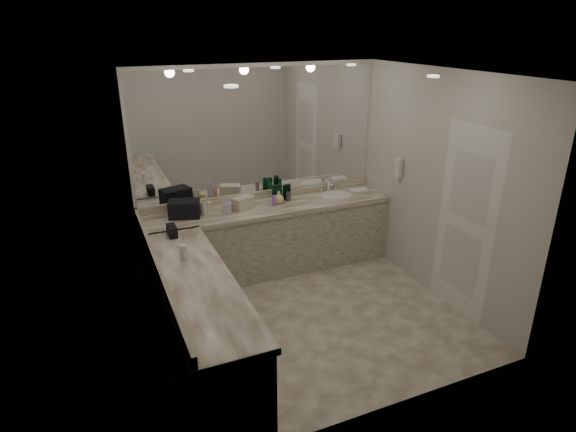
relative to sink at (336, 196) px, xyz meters
name	(u,v)px	position (x,y,z in m)	size (l,w,h in m)	color
floor	(310,315)	(-0.95, -1.20, -0.90)	(3.20, 3.20, 0.00)	beige
ceiling	(314,74)	(-0.95, -1.20, 1.71)	(3.20, 3.20, 0.00)	white
wall_back	(260,169)	(-0.95, 0.30, 0.41)	(3.20, 0.02, 2.60)	beige
wall_left	(151,232)	(-2.55, -1.20, 0.41)	(0.02, 3.00, 2.60)	beige
wall_right	(438,187)	(0.65, -1.20, 0.41)	(0.02, 3.00, 2.60)	beige
vanity_back_base	(270,240)	(-0.95, 0.00, -0.48)	(3.20, 0.60, 0.84)	beige
vanity_back_top	(270,208)	(-0.95, -0.01, -0.03)	(3.20, 0.64, 0.06)	beige
vanity_left_base	(199,325)	(-2.25, -1.50, -0.48)	(0.60, 2.40, 0.84)	beige
vanity_left_top	(196,282)	(-2.24, -1.50, -0.03)	(0.64, 2.42, 0.06)	beige
backsplash_back	(261,195)	(-0.95, 0.28, 0.05)	(3.20, 0.04, 0.10)	beige
backsplash_left	(157,266)	(-2.53, -1.20, 0.05)	(0.04, 3.00, 0.10)	beige
mirror_back	(260,132)	(-0.95, 0.29, 0.88)	(3.12, 0.01, 1.55)	white
mirror_left	(146,181)	(-2.54, -1.20, 0.88)	(0.01, 2.92, 1.55)	white
sink	(336,196)	(0.00, 0.00, 0.00)	(0.44, 0.44, 0.03)	white
faucet	(328,186)	(0.00, 0.21, 0.07)	(0.24, 0.16, 0.14)	silver
wall_phone	(398,167)	(0.61, -0.50, 0.46)	(0.06, 0.10, 0.24)	white
door	(465,223)	(0.64, -1.70, 0.16)	(0.02, 0.82, 2.10)	white
black_toiletry_bag	(184,209)	(-2.01, 0.04, 0.11)	(0.36, 0.22, 0.20)	black
black_bag_spill	(172,231)	(-2.25, -0.46, 0.06)	(0.09, 0.20, 0.11)	black
cream_cosmetic_case	(243,203)	(-1.29, 0.03, 0.08)	(0.26, 0.16, 0.15)	beige
hand_towel	(359,191)	(0.36, -0.01, 0.02)	(0.23, 0.16, 0.04)	white
lotion_left	(184,252)	(-2.25, -1.05, 0.08)	(0.06, 0.06, 0.15)	white
soap_bottle_a	(204,207)	(-1.78, 0.01, 0.10)	(0.08, 0.08, 0.20)	beige
soap_bottle_b	(228,206)	(-1.51, -0.07, 0.11)	(0.09, 0.10, 0.21)	silver
soap_bottle_c	(279,197)	(-0.81, 0.03, 0.09)	(0.13, 0.13, 0.16)	#FFDD9A
green_bottle_0	(287,192)	(-0.64, 0.16, 0.10)	(0.07, 0.07, 0.19)	#094F27
green_bottle_1	(288,192)	(-0.65, 0.09, 0.11)	(0.06, 0.06, 0.22)	#094F27
green_bottle_2	(285,192)	(-0.67, 0.13, 0.10)	(0.07, 0.07, 0.19)	#094F27
green_bottle_3	(274,193)	(-0.83, 0.12, 0.11)	(0.06, 0.06, 0.22)	#094F27
green_bottle_4	(279,193)	(-0.76, 0.12, 0.11)	(0.06, 0.06, 0.21)	#094F27
amenity_bottle_0	(288,196)	(-0.66, 0.06, 0.07)	(0.06, 0.06, 0.13)	#3F3F4C
amenity_bottle_1	(209,208)	(-1.71, 0.03, 0.08)	(0.04, 0.04, 0.14)	white
amenity_bottle_2	(196,216)	(-1.90, -0.07, 0.04)	(0.05, 0.05, 0.08)	#9966B2
amenity_bottle_3	(228,208)	(-1.49, -0.01, 0.06)	(0.06, 0.06, 0.11)	#E57F66
amenity_bottle_4	(209,206)	(-1.68, 0.13, 0.06)	(0.06, 0.06, 0.11)	#F2D84C
amenity_bottle_5	(274,201)	(-0.89, -0.02, 0.07)	(0.05, 0.05, 0.13)	#9966B2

